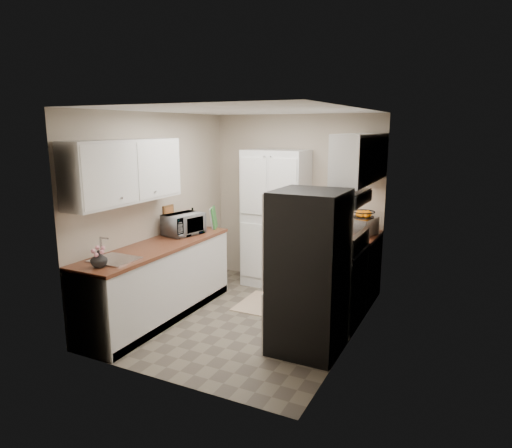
% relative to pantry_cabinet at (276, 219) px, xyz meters
% --- Properties ---
extents(ground, '(3.20, 3.20, 0.00)m').
position_rel_pantry_cabinet_xyz_m(ground, '(0.20, -1.32, -1.00)').
color(ground, '#665B4C').
rests_on(ground, ground).
extents(room_shell, '(2.64, 3.24, 2.52)m').
position_rel_pantry_cabinet_xyz_m(room_shell, '(0.18, -1.32, 0.63)').
color(room_shell, '#BAAB96').
rests_on(room_shell, ground).
extents(pantry_cabinet, '(0.90, 0.55, 2.00)m').
position_rel_pantry_cabinet_xyz_m(pantry_cabinet, '(0.00, 0.00, 0.00)').
color(pantry_cabinet, silver).
rests_on(pantry_cabinet, ground).
extents(base_cabinet_left, '(0.60, 2.30, 0.88)m').
position_rel_pantry_cabinet_xyz_m(base_cabinet_left, '(-0.79, -1.75, -0.56)').
color(base_cabinet_left, silver).
rests_on(base_cabinet_left, ground).
extents(countertop_left, '(0.63, 2.33, 0.04)m').
position_rel_pantry_cabinet_xyz_m(countertop_left, '(-0.79, -1.75, -0.10)').
color(countertop_left, brown).
rests_on(countertop_left, base_cabinet_left).
extents(base_cabinet_right, '(0.60, 0.80, 0.88)m').
position_rel_pantry_cabinet_xyz_m(base_cabinet_right, '(1.19, -0.12, -0.56)').
color(base_cabinet_right, silver).
rests_on(base_cabinet_right, ground).
extents(countertop_right, '(0.63, 0.83, 0.04)m').
position_rel_pantry_cabinet_xyz_m(countertop_right, '(1.19, -0.12, -0.10)').
color(countertop_right, brown).
rests_on(countertop_right, base_cabinet_right).
extents(electric_range, '(0.71, 0.78, 1.13)m').
position_rel_pantry_cabinet_xyz_m(electric_range, '(1.17, -0.93, -0.52)').
color(electric_range, '#B7B7BC').
rests_on(electric_range, ground).
extents(refrigerator, '(0.70, 0.72, 1.70)m').
position_rel_pantry_cabinet_xyz_m(refrigerator, '(1.14, -1.73, -0.15)').
color(refrigerator, '#B7B7BC').
rests_on(refrigerator, ground).
extents(microwave, '(0.44, 0.57, 0.28)m').
position_rel_pantry_cabinet_xyz_m(microwave, '(-0.82, -1.15, 0.06)').
color(microwave, silver).
rests_on(microwave, countertop_left).
extents(wine_bottle, '(0.07, 0.07, 0.28)m').
position_rel_pantry_cabinet_xyz_m(wine_bottle, '(-0.89, -0.84, 0.06)').
color(wine_bottle, black).
rests_on(wine_bottle, countertop_left).
extents(flower_vase, '(0.22, 0.22, 0.18)m').
position_rel_pantry_cabinet_xyz_m(flower_vase, '(-0.75, -2.72, 0.01)').
color(flower_vase, silver).
rests_on(flower_vase, countertop_left).
extents(cutting_board, '(0.11, 0.23, 0.30)m').
position_rel_pantry_cabinet_xyz_m(cutting_board, '(-0.67, -0.62, 0.07)').
color(cutting_board, '#348237').
rests_on(cutting_board, countertop_left).
extents(toaster_oven, '(0.40, 0.47, 0.24)m').
position_rel_pantry_cabinet_xyz_m(toaster_oven, '(1.29, -0.14, 0.04)').
color(toaster_oven, '#A5A6A9').
rests_on(toaster_oven, countertop_right).
extents(fruit_basket, '(0.31, 0.31, 0.12)m').
position_rel_pantry_cabinet_xyz_m(fruit_basket, '(1.31, -0.12, 0.22)').
color(fruit_basket, orange).
rests_on(fruit_basket, toaster_oven).
extents(kitchen_mat, '(0.50, 0.79, 0.01)m').
position_rel_pantry_cabinet_xyz_m(kitchen_mat, '(0.13, -0.81, -0.99)').
color(kitchen_mat, tan).
rests_on(kitchen_mat, ground).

